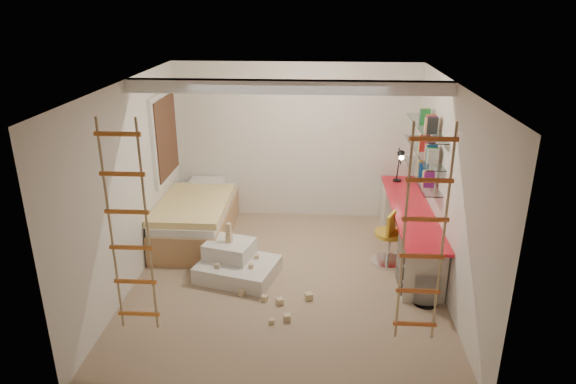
# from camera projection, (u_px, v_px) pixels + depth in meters

# --- Properties ---
(floor) EXTENTS (4.50, 4.50, 0.00)m
(floor) POSITION_uv_depth(u_px,v_px,m) (287.00, 280.00, 6.85)
(floor) COLOR #A08267
(floor) RESTS_ON ground
(ceiling_beam) EXTENTS (4.00, 0.18, 0.16)m
(ceiling_beam) POSITION_uv_depth(u_px,v_px,m) (288.00, 87.00, 6.24)
(ceiling_beam) COLOR white
(ceiling_beam) RESTS_ON ceiling
(window_frame) EXTENTS (0.06, 1.15, 1.35)m
(window_frame) POSITION_uv_depth(u_px,v_px,m) (164.00, 137.00, 7.82)
(window_frame) COLOR white
(window_frame) RESTS_ON wall_left
(window_blind) EXTENTS (0.02, 1.00, 1.20)m
(window_blind) POSITION_uv_depth(u_px,v_px,m) (167.00, 137.00, 7.82)
(window_blind) COLOR #4C2D1E
(window_blind) RESTS_ON window_frame
(rope_ladder_left) EXTENTS (0.41, 0.04, 2.13)m
(rope_ladder_left) POSITION_uv_depth(u_px,v_px,m) (129.00, 230.00, 4.76)
(rope_ladder_left) COLOR orange
(rope_ladder_left) RESTS_ON ceiling
(rope_ladder_right) EXTENTS (0.41, 0.04, 2.13)m
(rope_ladder_right) POSITION_uv_depth(u_px,v_px,m) (423.00, 238.00, 4.60)
(rope_ladder_right) COLOR #BF4720
(rope_ladder_right) RESTS_ON ceiling
(waste_bin) EXTENTS (0.31, 0.31, 0.39)m
(waste_bin) POSITION_uv_depth(u_px,v_px,m) (427.00, 289.00, 6.27)
(waste_bin) COLOR white
(waste_bin) RESTS_ON floor
(desk) EXTENTS (0.56, 2.80, 0.75)m
(desk) POSITION_uv_depth(u_px,v_px,m) (409.00, 229.00, 7.41)
(desk) COLOR red
(desk) RESTS_ON floor
(shelves) EXTENTS (0.25, 1.80, 0.71)m
(shelves) POSITION_uv_depth(u_px,v_px,m) (423.00, 151.00, 7.26)
(shelves) COLOR white
(shelves) RESTS_ON wall_right
(bed) EXTENTS (1.02, 2.00, 0.69)m
(bed) POSITION_uv_depth(u_px,v_px,m) (197.00, 218.00, 7.96)
(bed) COLOR #AD7F51
(bed) RESTS_ON floor
(task_lamp) EXTENTS (0.14, 0.36, 0.57)m
(task_lamp) POSITION_uv_depth(u_px,v_px,m) (400.00, 161.00, 8.05)
(task_lamp) COLOR black
(task_lamp) RESTS_ON desk
(swivel_chair) EXTENTS (0.62, 0.62, 0.79)m
(swivel_chair) POSITION_uv_depth(u_px,v_px,m) (389.00, 245.00, 7.18)
(swivel_chair) COLOR #B38922
(swivel_chair) RESTS_ON floor
(play_platform) EXTENTS (1.17, 1.02, 0.45)m
(play_platform) POSITION_uv_depth(u_px,v_px,m) (236.00, 264.00, 6.92)
(play_platform) COLOR silver
(play_platform) RESTS_ON floor
(toy_blocks) EXTENTS (1.27, 1.27, 0.72)m
(toy_blocks) POSITION_uv_depth(u_px,v_px,m) (254.00, 273.00, 6.54)
(toy_blocks) COLOR #CCB284
(toy_blocks) RESTS_ON floor
(books) EXTENTS (0.14, 0.70, 0.92)m
(books) POSITION_uv_depth(u_px,v_px,m) (424.00, 142.00, 7.21)
(books) COLOR #8C1E7F
(books) RESTS_ON shelves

